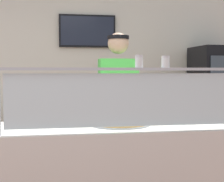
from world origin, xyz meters
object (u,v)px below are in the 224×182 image
worker_figure (119,108)px  drink_fridge (218,109)px  parmesan_shaker (139,62)px  pizza_tray (120,123)px  pepper_flake_shaker (165,62)px  pizza_server (116,120)px

worker_figure → drink_fridge: (1.59, 1.04, -0.15)m
parmesan_shaker → worker_figure: size_ratio=0.05×
parmesan_shaker → worker_figure: 1.10m
pizza_tray → worker_figure: (0.12, 0.69, 0.04)m
worker_figure → pepper_flake_shaker: bearing=-81.8°
pizza_tray → pepper_flake_shaker: 0.63m
pepper_flake_shaker → pizza_server: bearing=135.5°
pepper_flake_shaker → drink_fridge: drink_fridge is taller
pepper_flake_shaker → worker_figure: worker_figure is taller
pizza_tray → parmesan_shaker: (0.07, -0.32, 0.47)m
parmesan_shaker → drink_fridge: bearing=51.3°
pizza_tray → pepper_flake_shaker: pepper_flake_shaker is taller
parmesan_shaker → pepper_flake_shaker: size_ratio=1.05×
pizza_server → parmesan_shaker: size_ratio=3.15×
pizza_server → drink_fridge: size_ratio=0.16×
pizza_server → parmesan_shaker: bearing=-79.5°
worker_figure → pizza_tray: bearing=-99.9°
pepper_flake_shaker → worker_figure: size_ratio=0.05×
pizza_server → worker_figure: 0.73m
pizza_tray → worker_figure: worker_figure is taller
pizza_server → drink_fridge: 2.48m
pizza_tray → parmesan_shaker: parmesan_shaker is taller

